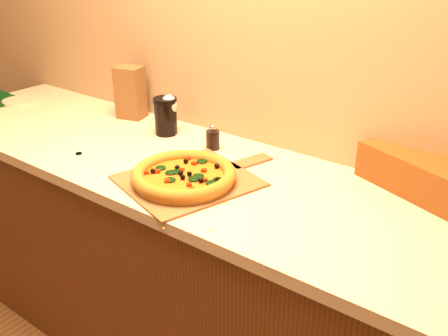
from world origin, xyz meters
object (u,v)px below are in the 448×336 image
at_px(pizza_peel, 192,179).
at_px(pizza, 184,176).
at_px(pepper_grinder, 213,139).
at_px(wine_glass, 169,107).
at_px(dark_jar, 166,116).
at_px(side_plate, 20,101).

distance_m(pizza_peel, pizza, 0.04).
height_order(pepper_grinder, wine_glass, wine_glass).
xyz_separation_m(pizza_peel, pepper_grinder, (-0.11, 0.26, 0.04)).
bearing_deg(dark_jar, pizza, -40.02).
bearing_deg(pepper_grinder, dark_jar, 177.98).
distance_m(pizza, side_plate, 1.23).
relative_size(pizza, wine_glass, 2.06).
bearing_deg(pepper_grinder, side_plate, -174.05).
relative_size(pepper_grinder, wine_glass, 0.58).
relative_size(pizza, pepper_grinder, 3.54).
height_order(pizza_peel, pizza, pizza).
height_order(pepper_grinder, dark_jar, dark_jar).
xyz_separation_m(pizza, dark_jar, (-0.36, 0.30, 0.05)).
height_order(pepper_grinder, side_plate, pepper_grinder).
bearing_deg(pizza, pepper_grinder, 110.47).
height_order(pizza, side_plate, pizza).
relative_size(pizza_peel, dark_jar, 3.85).
bearing_deg(pizza_peel, pizza, -80.47).
relative_size(pizza, side_plate, 2.14).
bearing_deg(dark_jar, pepper_grinder, -2.02).
height_order(wine_glass, side_plate, wine_glass).
xyz_separation_m(pepper_grinder, wine_glass, (-0.23, 0.02, 0.08)).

